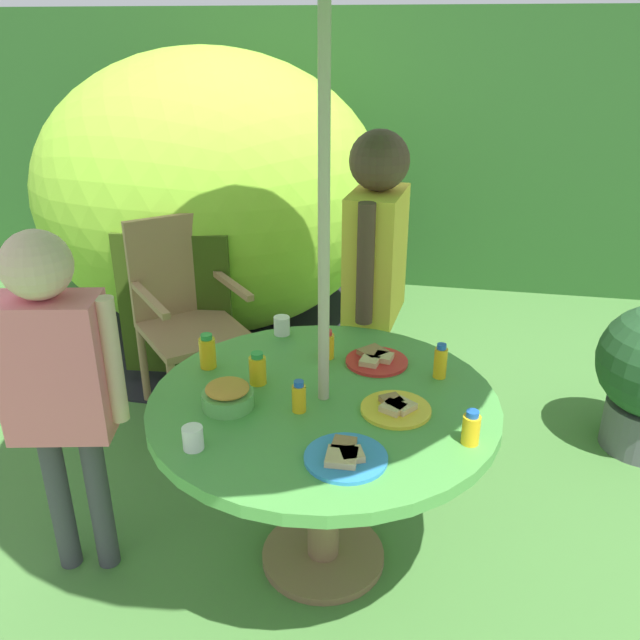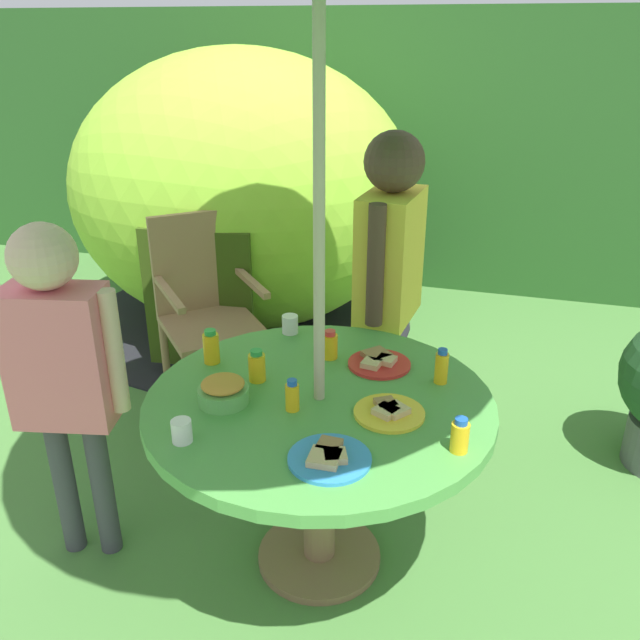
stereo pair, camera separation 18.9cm
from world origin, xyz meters
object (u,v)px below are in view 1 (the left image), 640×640
wooden_chair (185,308)px  juice_bottle_front_edge (208,352)px  dome_tent (210,196)px  juice_bottle_near_left (258,369)px  child_in_pink_shirt (55,369)px  juice_bottle_mid_right (299,397)px  cup_far (282,326)px  juice_bottle_center_back (326,345)px  juice_bottle_far_left (440,362)px  snack_bowl (228,396)px  plate_far_right (396,408)px  cup_near (193,438)px  child_in_yellow_shirt (376,256)px  plate_center_front (346,456)px  plate_mid_left (376,360)px  garden_table (323,428)px  juice_bottle_near_right (471,428)px

wooden_chair → juice_bottle_front_edge: size_ratio=7.54×
wooden_chair → dome_tent: size_ratio=0.41×
wooden_chair → juice_bottle_near_left: 1.14m
child_in_pink_shirt → juice_bottle_mid_right: 0.78m
cup_far → dome_tent: bearing=118.2°
juice_bottle_center_back → juice_bottle_far_left: bearing=-10.1°
juice_bottle_near_left → juice_bottle_front_edge: size_ratio=0.90×
snack_bowl → juice_bottle_center_back: (0.25, 0.40, 0.01)m
juice_bottle_mid_right → juice_bottle_front_edge: bearing=149.1°
plate_far_right → juice_bottle_mid_right: 0.31m
snack_bowl → cup_near: 0.24m
child_in_yellow_shirt → plate_center_front: size_ratio=6.06×
plate_mid_left → wooden_chair: bearing=145.7°
child_in_yellow_shirt → juice_bottle_center_back: size_ratio=13.14×
dome_tent → plate_far_right: dome_tent is taller
plate_mid_left → plate_center_front: bearing=-92.0°
child_in_pink_shirt → cup_far: (0.59, 0.63, -0.08)m
plate_mid_left → child_in_pink_shirt: bearing=-155.1°
garden_table → plate_mid_left: plate_mid_left is taller
child_in_yellow_shirt → juice_bottle_near_left: child_in_yellow_shirt is taller
plate_mid_left → juice_bottle_far_left: (0.23, -0.07, 0.05)m
snack_bowl → cup_far: 0.57m
juice_bottle_near_left → cup_far: 0.40m
plate_mid_left → juice_bottle_near_right: size_ratio=2.09×
child_in_pink_shirt → juice_bottle_near_right: 1.31m
juice_bottle_far_left → wooden_chair: bearing=148.6°
plate_mid_left → juice_bottle_front_edge: (-0.59, -0.15, 0.05)m
wooden_chair → child_in_yellow_shirt: size_ratio=0.67×
snack_bowl → garden_table: bearing=21.2°
plate_mid_left → juice_bottle_near_left: 0.44m
juice_bottle_near_right → juice_bottle_mid_right: same height
plate_center_front → plate_mid_left: same height
cup_far → cup_near: bearing=-94.8°
child_in_yellow_shirt → cup_near: size_ratio=20.53×
juice_bottle_center_back → cup_near: 0.69m
juice_bottle_near_right → juice_bottle_center_back: bearing=137.8°
plate_far_right → juice_bottle_mid_right: size_ratio=2.09×
juice_bottle_near_left → juice_bottle_mid_right: (0.18, -0.15, -0.00)m
juice_bottle_mid_right → cup_near: juice_bottle_mid_right is taller
cup_near → juice_bottle_near_right: bearing=12.6°
juice_bottle_near_left → plate_far_right: bearing=-11.0°
juice_bottle_center_back → plate_far_right: bearing=-49.2°
cup_far → garden_table: bearing=-61.1°
child_in_yellow_shirt → cup_near: child_in_yellow_shirt is taller
juice_bottle_mid_right → plate_center_front: bearing=-51.3°
plate_center_front → plate_mid_left: bearing=88.0°
child_in_pink_shirt → juice_bottle_near_left: bearing=9.0°
juice_bottle_center_back → cup_near: juice_bottle_center_back is taller
child_in_yellow_shirt → snack_bowl: bearing=-16.3°
juice_bottle_center_back → cup_far: bearing=141.5°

